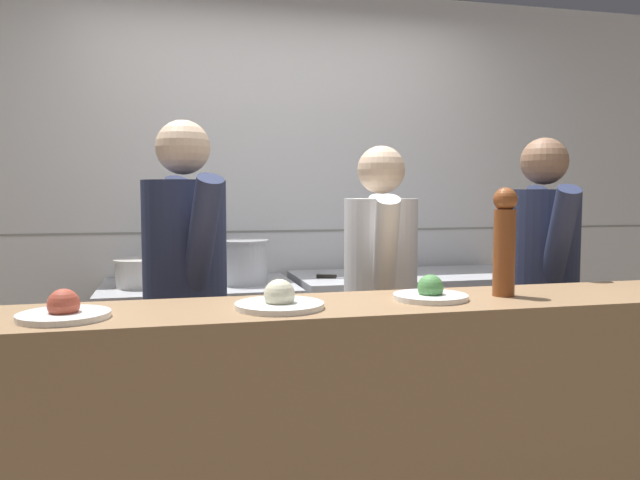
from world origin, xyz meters
name	(u,v)px	position (x,y,z in m)	size (l,w,h in m)	color
wall_back_tiled	(281,206)	(0.00, 1.57, 1.30)	(8.00, 0.06, 2.60)	white
oven_range	(200,366)	(-0.52, 1.17, 0.45)	(1.02, 0.71, 0.90)	#38383D
prep_counter	(411,352)	(0.70, 1.17, 0.45)	(1.35, 0.65, 0.91)	#B7BABF
pass_counter	(427,447)	(0.18, -0.25, 0.51)	(3.03, 0.45, 1.02)	#93704C
stock_pot	(139,272)	(-0.82, 1.13, 0.97)	(0.25, 0.25, 0.15)	beige
sauce_pot	(241,261)	(-0.30, 1.13, 1.02)	(0.30, 0.30, 0.24)	#B7BABF
chefs_knife	(342,277)	(0.25, 1.08, 0.92)	(0.33, 0.17, 0.02)	#B7BABF
plated_dish_main	(64,311)	(-0.97, -0.30, 1.04)	(0.26, 0.26, 0.09)	white
plated_dish_appetiser	(279,301)	(-0.34, -0.29, 1.05)	(0.28, 0.28, 0.10)	white
plated_dish_dessert	(430,293)	(0.18, -0.25, 1.04)	(0.25, 0.25, 0.09)	white
pepper_mill	(504,240)	(0.46, -0.25, 1.22)	(0.08, 0.08, 0.38)	brown
chef_head_cook	(186,301)	(-0.61, 0.42, 0.93)	(0.42, 0.73, 1.68)	black
chef_sous	(380,305)	(0.24, 0.41, 0.88)	(0.39, 0.69, 1.59)	black
chef_line	(541,294)	(1.01, 0.37, 0.91)	(0.41, 0.71, 1.64)	black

